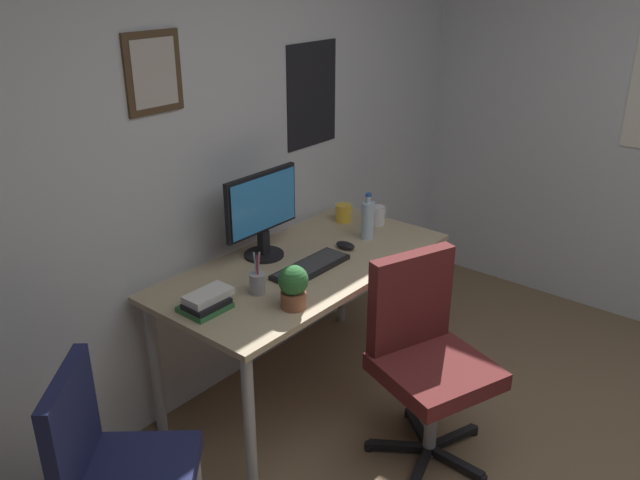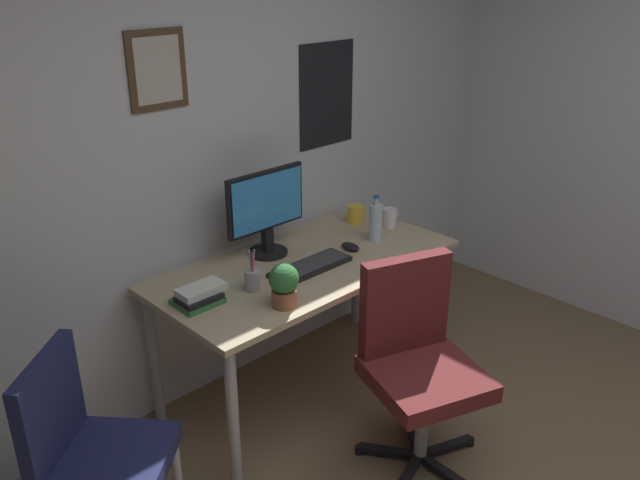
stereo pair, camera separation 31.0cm
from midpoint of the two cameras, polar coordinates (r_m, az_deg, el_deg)
wall_back at (r=3.22m, az=-6.74°, el=8.24°), size 4.40×0.10×2.60m
desk at (r=3.26m, az=1.50°, el=-3.29°), size 1.53×0.74×0.75m
office_chair at (r=2.97m, az=11.43°, el=-9.91°), size 0.59×0.60×0.95m
side_chair at (r=2.57m, az=-16.01°, el=-17.12°), size 0.59×0.59×0.88m
monitor at (r=3.23m, az=-1.97°, el=2.65°), size 0.46×0.20×0.43m
keyboard at (r=3.15m, az=1.98°, el=-2.37°), size 0.43×0.15×0.03m
computer_mouse at (r=3.36m, az=5.29°, el=-0.63°), size 0.06×0.11×0.04m
water_bottle at (r=3.46m, az=7.42°, el=1.53°), size 0.07×0.07×0.25m
coffee_mug_near at (r=3.67m, az=8.48°, el=1.88°), size 0.12×0.08×0.10m
coffee_mug_far at (r=3.71m, az=5.49°, el=2.22°), size 0.13×0.09×0.10m
potted_plant at (r=2.78m, az=0.02°, el=-3.92°), size 0.13×0.13×0.19m
pen_cup at (r=2.94m, az=-2.91°, el=-3.47°), size 0.07×0.07×0.20m
book_stack_left at (r=2.86m, az=-7.40°, el=-4.91°), size 0.22×0.16×0.08m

